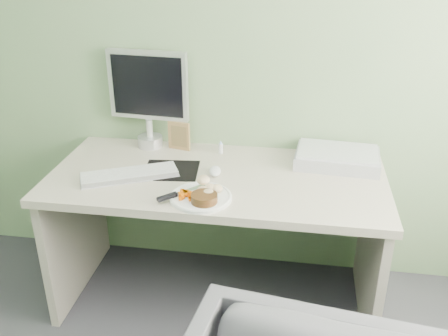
% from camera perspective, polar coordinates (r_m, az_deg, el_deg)
% --- Properties ---
extents(wall_back, '(3.50, 0.00, 3.50)m').
position_cam_1_polar(wall_back, '(2.54, 0.55, 15.65)').
color(wall_back, gray).
rests_on(wall_back, floor).
extents(desk, '(1.60, 0.75, 0.73)m').
position_cam_1_polar(desk, '(2.46, -0.81, -4.64)').
color(desk, beige).
rests_on(desk, floor).
extents(plate, '(0.27, 0.27, 0.01)m').
position_cam_1_polar(plate, '(2.17, -2.67, -3.37)').
color(plate, white).
rests_on(plate, desk).
extents(steak, '(0.12, 0.12, 0.04)m').
position_cam_1_polar(steak, '(2.11, -2.27, -3.46)').
color(steak, black).
rests_on(steak, plate).
extents(potato_pile, '(0.14, 0.12, 0.06)m').
position_cam_1_polar(potato_pile, '(2.18, -1.57, -2.01)').
color(potato_pile, tan).
rests_on(potato_pile, plate).
extents(carrot_heap, '(0.06, 0.06, 0.04)m').
position_cam_1_polar(carrot_heap, '(2.15, -4.28, -2.94)').
color(carrot_heap, '#ED6304').
rests_on(carrot_heap, plate).
extents(steak_knife, '(0.18, 0.19, 0.02)m').
position_cam_1_polar(steak_knife, '(2.16, -5.64, -3.04)').
color(steak_knife, silver).
rests_on(steak_knife, plate).
extents(mousepad, '(0.28, 0.25, 0.00)m').
position_cam_1_polar(mousepad, '(2.43, -6.05, -0.25)').
color(mousepad, black).
rests_on(mousepad, desk).
extents(keyboard, '(0.46, 0.31, 0.02)m').
position_cam_1_polar(keyboard, '(2.39, -10.73, -0.69)').
color(keyboard, white).
rests_on(keyboard, desk).
extents(computer_mouse, '(0.07, 0.11, 0.04)m').
position_cam_1_polar(computer_mouse, '(2.38, -1.04, -0.36)').
color(computer_mouse, white).
rests_on(computer_mouse, desk).
extents(photo_frame, '(0.12, 0.04, 0.15)m').
position_cam_1_polar(photo_frame, '(2.64, -5.16, 3.67)').
color(photo_frame, '#996C47').
rests_on(photo_frame, desk).
extents(eyedrop_bottle, '(0.02, 0.02, 0.07)m').
position_cam_1_polar(eyedrop_bottle, '(2.60, -0.37, 2.35)').
color(eyedrop_bottle, white).
rests_on(eyedrop_bottle, desk).
extents(scanner, '(0.43, 0.30, 0.06)m').
position_cam_1_polar(scanner, '(2.54, 12.79, 1.08)').
color(scanner, '#ABADB2').
rests_on(scanner, desk).
extents(monitor, '(0.43, 0.13, 0.51)m').
position_cam_1_polar(monitor, '(2.65, -8.66, 8.40)').
color(monitor, silver).
rests_on(monitor, desk).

